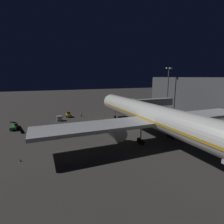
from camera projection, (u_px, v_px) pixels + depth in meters
name	position (u px, v px, depth m)	size (l,w,h in m)	color
ground_plane	(131.00, 127.00, 51.74)	(320.00, 320.00, 0.00)	#383533
airliner_at_gate	(156.00, 117.00, 40.01)	(53.55, 60.13, 18.34)	silver
jet_bridge	(146.00, 103.00, 61.41)	(18.39, 3.40, 7.21)	#9E9E99
apron_floodlight_mast	(168.00, 87.00, 72.95)	(2.90, 0.50, 18.42)	#59595E
belt_loader	(14.00, 126.00, 49.88)	(1.96, 7.61, 3.07)	#287038
baggage_tug_spare	(69.00, 115.00, 64.90)	(1.86, 2.44, 1.95)	yellow
baggage_container_near_belt	(59.00, 118.00, 59.40)	(1.65, 1.58, 1.65)	#B7BABF
ground_crew_by_belt_loader	(81.00, 114.00, 65.49)	(0.40, 0.40, 1.69)	black
traffic_cone_nose_port	(114.00, 114.00, 68.17)	(0.36, 0.36, 0.55)	orange
traffic_cone_nose_starboard	(104.00, 115.00, 66.51)	(0.36, 0.36, 0.55)	orange
traffic_cone_wingtip_svc_side	(20.00, 160.00, 30.91)	(0.36, 0.36, 0.55)	orange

